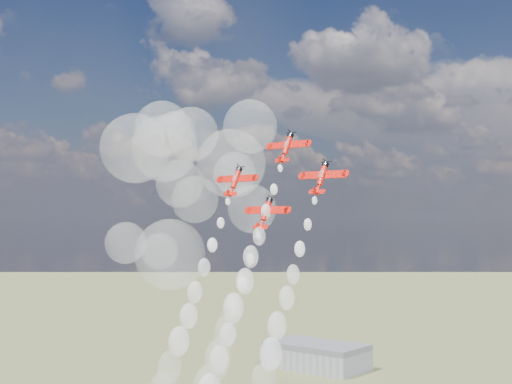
{
  "coord_description": "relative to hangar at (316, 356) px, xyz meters",
  "views": [
    {
      "loc": [
        86.9,
        -125.49,
        77.66
      ],
      "look_at": [
        -16.45,
        2.47,
        83.4
      ],
      "focal_mm": 50.0,
      "sensor_mm": 36.0,
      "label": 1
    }
  ],
  "objects": [
    {
      "name": "hangar",
      "position": [
        0.0,
        0.0,
        0.0
      ],
      "size": [
        50.0,
        28.0,
        13.0
      ],
      "color": "gray",
      "rests_on": "ground"
    },
    {
      "name": "plane_lead",
      "position": [
        109.55,
        -173.67,
        87.3
      ],
      "size": [
        11.21,
        5.75,
        7.38
      ],
      "rotation": [
        1.09,
        0.0,
        0.0
      ],
      "color": "red",
      "rests_on": "ground"
    },
    {
      "name": "plane_left",
      "position": [
        97.32,
        -177.63,
        79.71
      ],
      "size": [
        11.21,
        5.75,
        7.38
      ],
      "rotation": [
        1.09,
        0.0,
        0.0
      ],
      "color": "red",
      "rests_on": "ground"
    },
    {
      "name": "plane_right",
      "position": [
        121.78,
        -177.63,
        79.71
      ],
      "size": [
        11.21,
        5.75,
        7.38
      ],
      "rotation": [
        1.09,
        0.0,
        0.0
      ],
      "color": "red",
      "rests_on": "ground"
    },
    {
      "name": "plane_slot",
      "position": [
        109.55,
        -181.59,
        72.12
      ],
      "size": [
        11.21,
        5.75,
        7.38
      ],
      "rotation": [
        1.09,
        0.0,
        0.0
      ],
      "color": "red",
      "rests_on": "ground"
    },
    {
      "name": "smoke_trail_lead",
      "position": [
        109.41,
        -194.9,
        46.65
      ],
      "size": [
        5.55,
        26.46,
        48.2
      ],
      "color": "white",
      "rests_on": "plane_lead"
    },
    {
      "name": "smoke_trail_left",
      "position": [
        97.28,
        -199.01,
        38.92
      ],
      "size": [
        5.21,
        26.92,
        48.26
      ],
      "color": "white",
      "rests_on": "plane_left"
    },
    {
      "name": "drifted_smoke_cloud",
      "position": [
        59.23,
        -158.65,
        83.18
      ],
      "size": [
        70.09,
        35.94,
        54.06
      ],
      "color": "white",
      "rests_on": "ground"
    }
  ]
}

